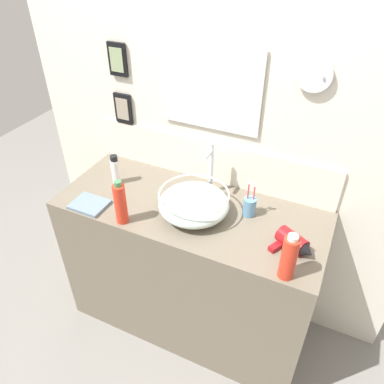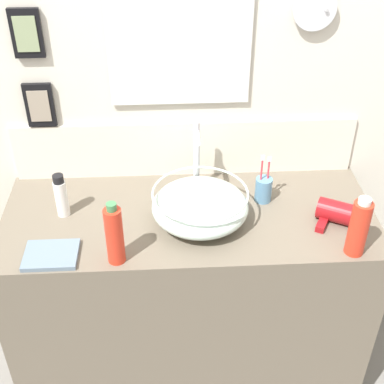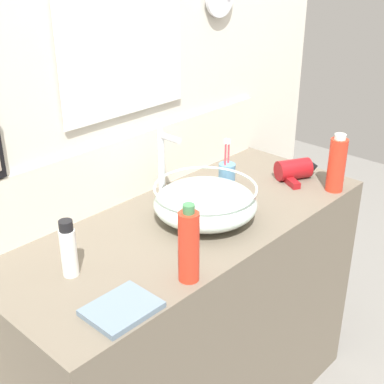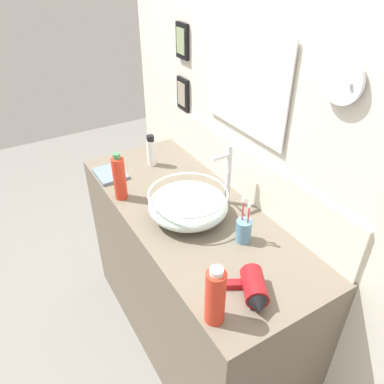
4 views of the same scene
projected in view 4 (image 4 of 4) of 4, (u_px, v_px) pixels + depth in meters
ground_plane at (191, 332)px, 2.15m from camera, size 6.00×6.00×0.00m
vanity_counter at (191, 279)px, 1.90m from camera, size 1.35×0.56×0.88m
back_panel at (252, 129)px, 1.61m from camera, size 2.14×0.10×2.39m
glass_bowl_sink at (188, 204)px, 1.58m from camera, size 0.34×0.34×0.12m
faucet at (227, 173)px, 1.61m from camera, size 0.02×0.10×0.29m
hair_drier at (254, 289)px, 1.23m from camera, size 0.20×0.15×0.08m
toothbrush_cup at (244, 230)px, 1.46m from camera, size 0.06×0.06×0.20m
lotion_bottle at (215, 296)px, 1.12m from camera, size 0.06×0.06×0.22m
soap_dispenser at (119, 178)px, 1.68m from camera, size 0.06×0.06×0.23m
spray_bottle at (151, 151)px, 1.95m from camera, size 0.04×0.04×0.17m
hand_towel at (111, 174)px, 1.90m from camera, size 0.17×0.14×0.02m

